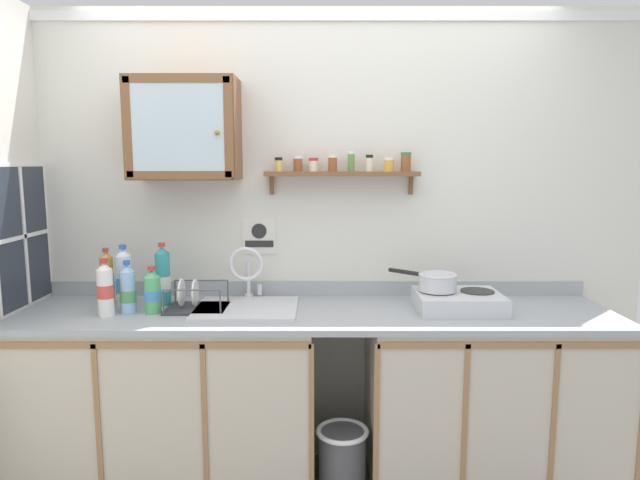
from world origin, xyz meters
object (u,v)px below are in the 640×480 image
saucepan (438,281)px  trash_bin (343,468)px  dish_rack (196,303)px  bottle_juice_amber_5 (108,280)px  warning_sign (260,236)px  bottle_water_blue_1 (129,290)px  bottle_water_clear_2 (126,280)px  bottle_opaque_white_0 (107,289)px  hot_plate_stove (459,301)px  sink (248,312)px  wall_cabinet (186,129)px  bottle_soda_green_4 (154,292)px  bottle_detergent_teal_3 (164,277)px

saucepan → trash_bin: 1.02m
dish_rack → trash_bin: size_ratio=0.72×
bottle_juice_amber_5 → warning_sign: size_ratio=1.49×
bottle_water_blue_1 → bottle_water_clear_2: 0.11m
trash_bin → bottle_opaque_white_0: bearing=176.0°
saucepan → dish_rack: bearing=-179.3°
hot_plate_stove → bottle_juice_amber_5: 1.78m
sink → bottle_water_blue_1: 0.59m
bottle_water_blue_1 → saucepan: bearing=2.8°
saucepan → bottle_juice_amber_5: bottle_juice_amber_5 is taller
bottle_water_clear_2 → warning_sign: bearing=22.3°
sink → bottle_juice_amber_5: 0.74m
bottle_opaque_white_0 → trash_bin: 1.42m
dish_rack → saucepan: bearing=0.7°
hot_plate_stove → saucepan: size_ratio=1.30×
hot_plate_stove → bottle_water_blue_1: size_ratio=1.61×
dish_rack → trash_bin: 1.08m
sink → saucepan: size_ratio=1.57×
saucepan → wall_cabinet: 1.49m
bottle_water_blue_1 → bottle_juice_amber_5: bearing=138.6°
bottle_opaque_white_0 → bottle_soda_green_4: bearing=13.5°
saucepan → sink: bearing=179.4°
bottle_water_blue_1 → bottle_water_clear_2: size_ratio=0.80×
sink → bottle_soda_green_4: 0.47m
bottle_juice_amber_5 → bottle_detergent_teal_3: bearing=4.1°
bottle_water_blue_1 → wall_cabinet: (0.25, 0.23, 0.78)m
wall_cabinet → trash_bin: 1.85m
bottle_opaque_white_0 → hot_plate_stove: bearing=3.3°
sink → warning_sign: 0.45m
saucepan → bottle_detergent_teal_3: bottle_detergent_teal_3 is taller
bottle_water_blue_1 → dish_rack: bearing=10.5°
bottle_soda_green_4 → wall_cabinet: 0.83m
hot_plate_stove → bottle_water_blue_1: (-1.62, -0.04, 0.07)m
saucepan → trash_bin: saucepan is taller
saucepan → hot_plate_stove: bearing=-15.4°
bottle_detergent_teal_3 → bottle_opaque_white_0: bearing=-136.0°
warning_sign → trash_bin: 1.25m
sink → bottle_juice_amber_5: size_ratio=1.68×
dish_rack → wall_cabinet: bearing=110.7°
sink → dish_rack: bearing=-174.1°
sink → bottle_opaque_white_0: (-0.65, -0.14, 0.15)m
bottle_water_clear_2 → bottle_soda_green_4: size_ratio=1.38×
sink → bottle_soda_green_4: sink is taller
hot_plate_stove → bottle_soda_green_4: bottle_soda_green_4 is taller
bottle_soda_green_4 → dish_rack: (0.19, 0.06, -0.07)m
bottle_water_clear_2 → dish_rack: bearing=-5.2°
bottle_soda_green_4 → bottle_opaque_white_0: bearing=-166.5°
sink → warning_sign: size_ratio=2.50×
saucepan → trash_bin: bearing=-156.4°
sink → hot_plate_stove: (1.06, -0.04, 0.06)m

